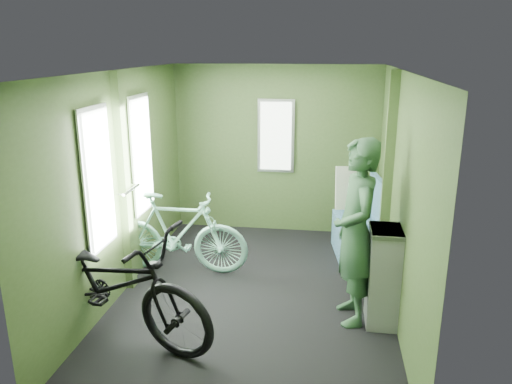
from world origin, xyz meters
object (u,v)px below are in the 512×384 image
Objects in this scene: passenger at (356,232)px; waste_box at (383,277)px; bicycle_black at (116,337)px; bicycle_mint at (179,272)px; bench_seat at (361,235)px.

waste_box is at bearing 70.77° from passenger.
passenger is 0.49m from waste_box.
bicycle_mint is (0.17, 1.39, 0.00)m from bicycle_black.
passenger reaches higher than bicycle_mint.
passenger reaches higher than bench_seat.
bicycle_black is 1.40m from bicycle_mint.
bicycle_mint is at bearing -167.98° from bench_seat.
bicycle_black is 1.29× the size of bicycle_mint.
bench_seat reaches higher than waste_box.
bicycle_black is at bearing 173.02° from bicycle_mint.
bench_seat is at bearing 163.00° from passenger.
waste_box is (2.21, -0.78, 0.47)m from bicycle_mint.
bench_seat is (-0.11, 1.53, -0.18)m from waste_box.
passenger is at bearing -110.71° from bicycle_mint.
bench_seat is at bearing -69.98° from bicycle_mint.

